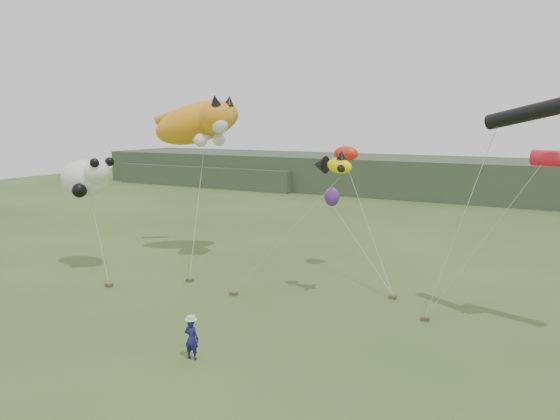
{
  "coord_description": "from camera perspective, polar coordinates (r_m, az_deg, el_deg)",
  "views": [
    {
      "loc": [
        10.56,
        -15.42,
        8.05
      ],
      "look_at": [
        0.58,
        3.0,
        4.63
      ],
      "focal_mm": 35.0,
      "sensor_mm": 36.0,
      "label": 1
    }
  ],
  "objects": [
    {
      "name": "sandbag_anchors",
      "position": [
        25.74,
        -1.84,
        -8.75
      ],
      "size": [
        15.14,
        5.11,
        0.17
      ],
      "color": "brown",
      "rests_on": "ground"
    },
    {
      "name": "festival_attendant",
      "position": [
        19.32,
        -9.22,
        -13.15
      ],
      "size": [
        0.56,
        0.4,
        1.44
      ],
      "primitive_type": "imported",
      "rotation": [
        0.0,
        0.0,
        3.25
      ],
      "color": "navy",
      "rests_on": "ground"
    },
    {
      "name": "ground",
      "position": [
        20.35,
        -5.63,
        -14.07
      ],
      "size": [
        120.0,
        120.0,
        0.0
      ],
      "primitive_type": "plane",
      "color": "#385123",
      "rests_on": "ground"
    },
    {
      "name": "cat_kite",
      "position": [
        32.5,
        -8.25,
        9.07
      ],
      "size": [
        6.8,
        4.78,
        3.58
      ],
      "color": "orange",
      "rests_on": "ground"
    },
    {
      "name": "misc_kites",
      "position": [
        29.23,
        6.35,
        4.18
      ],
      "size": [
        1.83,
        0.78,
        3.25
      ],
      "color": "red",
      "rests_on": "ground"
    },
    {
      "name": "headland",
      "position": [
        61.95,
        15.59,
        3.26
      ],
      "size": [
        90.0,
        13.0,
        4.0
      ],
      "color": "#2D3D28",
      "rests_on": "ground"
    },
    {
      "name": "panda_kite",
      "position": [
        31.11,
        -19.59,
        3.23
      ],
      "size": [
        3.47,
        2.24,
        2.15
      ],
      "color": "white",
      "rests_on": "ground"
    },
    {
      "name": "fish_kite",
      "position": [
        24.4,
        5.47,
        4.72
      ],
      "size": [
        2.12,
        1.4,
        1.06
      ],
      "color": "#FFEF00",
      "rests_on": "ground"
    }
  ]
}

